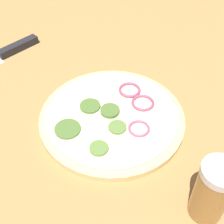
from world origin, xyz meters
TOP-DOWN VIEW (x-y plane):
  - ground_plane at (0.00, 0.00)m, footprint 3.00×3.00m
  - pizza at (0.00, -0.00)m, footprint 0.27×0.27m
  - spice_jar at (0.02, -0.22)m, footprint 0.05×0.05m

SIDE VIEW (x-z plane):
  - ground_plane at x=0.00m, z-range 0.00..0.00m
  - pizza at x=0.00m, z-range 0.00..0.02m
  - spice_jar at x=0.02m, z-range 0.00..0.11m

